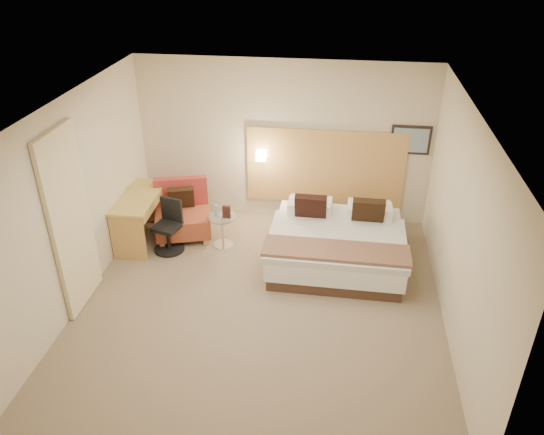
# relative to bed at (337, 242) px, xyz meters

# --- Properties ---
(floor) EXTENTS (4.80, 5.00, 0.02)m
(floor) POSITION_rel_bed_xyz_m (-0.97, -1.19, -0.32)
(floor) COLOR #7A6952
(floor) RESTS_ON ground
(ceiling) EXTENTS (4.80, 5.00, 0.02)m
(ceiling) POSITION_rel_bed_xyz_m (-0.97, -1.19, 2.40)
(ceiling) COLOR white
(ceiling) RESTS_ON floor
(wall_back) EXTENTS (4.80, 0.02, 2.70)m
(wall_back) POSITION_rel_bed_xyz_m (-0.97, 1.32, 1.04)
(wall_back) COLOR beige
(wall_back) RESTS_ON floor
(wall_front) EXTENTS (4.80, 0.02, 2.70)m
(wall_front) POSITION_rel_bed_xyz_m (-0.97, -3.70, 1.04)
(wall_front) COLOR beige
(wall_front) RESTS_ON floor
(wall_left) EXTENTS (0.02, 5.00, 2.70)m
(wall_left) POSITION_rel_bed_xyz_m (-3.38, -1.19, 1.04)
(wall_left) COLOR beige
(wall_left) RESTS_ON floor
(wall_right) EXTENTS (0.02, 5.00, 2.70)m
(wall_right) POSITION_rel_bed_xyz_m (1.44, -1.19, 1.04)
(wall_right) COLOR beige
(wall_right) RESTS_ON floor
(headboard_panel) EXTENTS (2.60, 0.04, 1.30)m
(headboard_panel) POSITION_rel_bed_xyz_m (-0.27, 1.28, 0.64)
(headboard_panel) COLOR tan
(headboard_panel) RESTS_ON wall_back
(art_frame) EXTENTS (0.62, 0.03, 0.47)m
(art_frame) POSITION_rel_bed_xyz_m (1.05, 1.29, 1.19)
(art_frame) COLOR black
(art_frame) RESTS_ON wall_back
(art_canvas) EXTENTS (0.54, 0.01, 0.39)m
(art_canvas) POSITION_rel_bed_xyz_m (1.05, 1.27, 1.19)
(art_canvas) COLOR #768EA3
(art_canvas) RESTS_ON wall_back
(lamp_arm) EXTENTS (0.02, 0.12, 0.02)m
(lamp_arm) POSITION_rel_bed_xyz_m (-1.32, 1.23, 0.84)
(lamp_arm) COLOR silver
(lamp_arm) RESTS_ON wall_back
(lamp_shade) EXTENTS (0.15, 0.15, 0.15)m
(lamp_shade) POSITION_rel_bed_xyz_m (-1.32, 1.17, 0.84)
(lamp_shade) COLOR #FFEDC6
(lamp_shade) RESTS_ON wall_back
(curtain) EXTENTS (0.06, 0.90, 2.42)m
(curtain) POSITION_rel_bed_xyz_m (-3.33, -1.44, 0.91)
(curtain) COLOR beige
(curtain) RESTS_ON wall_left
(bottle_a) EXTENTS (0.06, 0.06, 0.19)m
(bottle_a) POSITION_rel_bed_xyz_m (-1.87, 0.19, 0.30)
(bottle_a) COLOR #8FBADD
(bottle_a) RESTS_ON side_table
(menu_folder) EXTENTS (0.12, 0.05, 0.20)m
(menu_folder) POSITION_rel_bed_xyz_m (-1.71, 0.15, 0.31)
(menu_folder) COLOR #361B16
(menu_folder) RESTS_ON side_table
(bed) EXTENTS (2.01, 1.94, 0.96)m
(bed) POSITION_rel_bed_xyz_m (0.00, 0.00, 0.00)
(bed) COLOR #422C21
(bed) RESTS_ON floor
(lounge_chair) EXTENTS (1.04, 0.96, 0.90)m
(lounge_chair) POSITION_rel_bed_xyz_m (-2.50, 0.43, 0.05)
(lounge_chair) COLOR #B08153
(lounge_chair) RESTS_ON floor
(side_table) EXTENTS (0.48, 0.48, 0.52)m
(side_table) POSITION_rel_bed_xyz_m (-1.79, 0.18, -0.02)
(side_table) COLOR white
(side_table) RESTS_ON floor
(desk) EXTENTS (0.61, 1.27, 0.79)m
(desk) POSITION_rel_bed_xyz_m (-3.09, 0.17, 0.31)
(desk) COLOR tan
(desk) RESTS_ON floor
(desk_chair) EXTENTS (0.57, 0.57, 0.83)m
(desk_chair) POSITION_rel_bed_xyz_m (-2.58, -0.05, 0.03)
(desk_chair) COLOR black
(desk_chair) RESTS_ON floor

